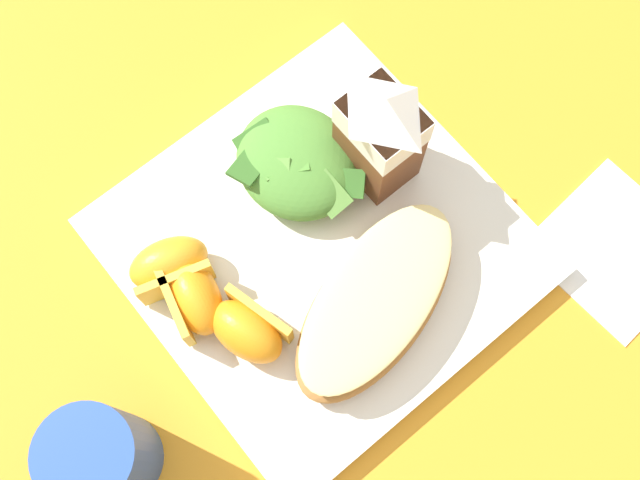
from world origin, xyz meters
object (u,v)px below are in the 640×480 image
at_px(orange_wedge_front, 170,265).
at_px(paper_napkin, 616,249).
at_px(orange_wedge_middle, 193,298).
at_px(white_plate, 320,247).
at_px(cheesy_pizza_bread, 371,305).
at_px(orange_wedge_rear, 248,330).
at_px(drinking_blue_cup, 102,457).
at_px(milk_carton, 380,132).
at_px(green_salad_pile, 297,162).

relative_size(orange_wedge_front, paper_napkin, 0.62).
height_order(orange_wedge_front, orange_wedge_middle, same).
xyz_separation_m(white_plate, cheesy_pizza_bread, (0.06, -0.00, 0.03)).
height_order(orange_wedge_rear, drinking_blue_cup, drinking_blue_cup).
distance_m(orange_wedge_middle, orange_wedge_rear, 0.05).
xyz_separation_m(white_plate, paper_napkin, (0.15, 0.18, -0.01)).
xyz_separation_m(white_plate, drinking_blue_cup, (0.03, -0.21, 0.04)).
height_order(orange_wedge_front, paper_napkin, orange_wedge_front).
bearing_deg(paper_napkin, orange_wedge_middle, -121.04).
relative_size(milk_carton, orange_wedge_front, 1.62).
relative_size(milk_carton, paper_napkin, 1.00).
bearing_deg(milk_carton, white_plate, -72.73).
bearing_deg(drinking_blue_cup, white_plate, 98.03).
bearing_deg(white_plate, drinking_blue_cup, -81.97).
distance_m(green_salad_pile, paper_napkin, 0.26).
bearing_deg(orange_wedge_rear, green_salad_pile, 125.95).
height_order(cheesy_pizza_bread, milk_carton, milk_carton).
relative_size(white_plate, orange_wedge_middle, 4.17).
bearing_deg(white_plate, cheesy_pizza_bread, -3.90).
bearing_deg(drinking_blue_cup, cheesy_pizza_bread, 80.90).
relative_size(milk_carton, drinking_blue_cup, 1.17).
bearing_deg(paper_napkin, cheesy_pizza_bread, -114.43).
relative_size(orange_wedge_front, orange_wedge_middle, 1.01).
bearing_deg(orange_wedge_middle, green_salad_pile, 105.71).
xyz_separation_m(green_salad_pile, milk_carton, (0.03, 0.05, 0.04)).
bearing_deg(orange_wedge_front, white_plate, 62.25).
xyz_separation_m(cheesy_pizza_bread, orange_wedge_rear, (-0.04, -0.08, 0.00)).
bearing_deg(cheesy_pizza_bread, orange_wedge_rear, -117.60).
distance_m(orange_wedge_front, paper_napkin, 0.35).
bearing_deg(orange_wedge_front, milk_carton, 80.62).
distance_m(cheesy_pizza_bread, paper_napkin, 0.21).
distance_m(milk_carton, orange_wedge_front, 0.18).
relative_size(cheesy_pizza_bread, orange_wedge_middle, 2.76).
distance_m(white_plate, drinking_blue_cup, 0.22).
bearing_deg(cheesy_pizza_bread, green_salad_pile, 166.96).
distance_m(orange_wedge_middle, paper_napkin, 0.33).
xyz_separation_m(orange_wedge_front, paper_napkin, (0.20, 0.28, -0.03)).
relative_size(orange_wedge_rear, drinking_blue_cup, 0.71).
distance_m(green_salad_pile, milk_carton, 0.07).
distance_m(orange_wedge_rear, drinking_blue_cup, 0.13).
distance_m(green_salad_pile, orange_wedge_middle, 0.13).
bearing_deg(orange_wedge_front, green_salad_pile, 92.07).
height_order(cheesy_pizza_bread, paper_napkin, cheesy_pizza_bread).
xyz_separation_m(green_salad_pile, orange_wedge_middle, (0.04, -0.13, -0.00)).
distance_m(white_plate, orange_wedge_front, 0.12).
bearing_deg(green_salad_pile, drinking_blue_cup, -69.82).
distance_m(white_plate, paper_napkin, 0.23).
distance_m(orange_wedge_front, orange_wedge_middle, 0.03).
distance_m(orange_wedge_front, orange_wedge_rear, 0.08).
bearing_deg(drinking_blue_cup, paper_napkin, 73.40).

